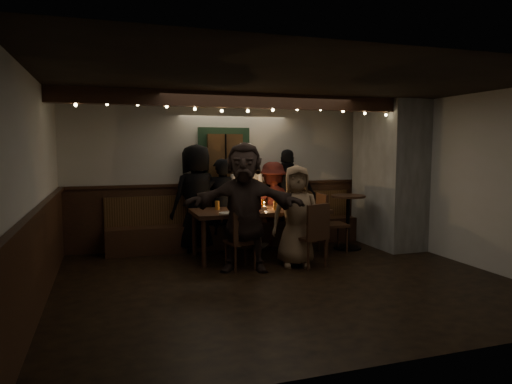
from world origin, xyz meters
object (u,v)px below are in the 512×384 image
object	(u,v)px
high_top	(348,215)
person_a	(196,198)
chair_near_left	(243,237)
person_f	(244,207)
person_b	(221,204)
dining_table	(260,213)
person_d	(273,204)
person_g	(296,216)
person_c	(244,196)
person_e	(288,197)
chair_end	(328,219)
chair_near_right	(313,232)

from	to	relation	value
high_top	person_a	xyz separation A→B (m)	(-2.57, 0.69, 0.32)
chair_near_left	person_a	xyz separation A→B (m)	(-0.40, 1.48, 0.43)
chair_near_left	person_f	distance (m)	0.45
high_top	person_f	distance (m)	2.33
person_b	person_f	size ratio (longest dim) A/B	0.86
dining_table	person_d	distance (m)	0.88
high_top	person_b	size ratio (longest dim) A/B	0.60
person_g	high_top	bearing A→B (deg)	45.35
person_a	person_b	world-z (taller)	person_a
person_c	person_e	world-z (taller)	person_c
person_f	person_b	bearing A→B (deg)	109.12
high_top	person_f	xyz separation A→B (m)	(-2.16, -0.80, 0.33)
person_e	person_g	bearing A→B (deg)	95.82
person_c	chair_near_left	bearing A→B (deg)	96.81
dining_table	person_b	world-z (taller)	person_b
high_top	person_f	size ratio (longest dim) A/B	0.51
person_e	chair_end	bearing A→B (deg)	142.56
person_b	person_d	world-z (taller)	person_b
person_b	person_f	xyz separation A→B (m)	(-0.01, -1.42, 0.13)
person_d	person_g	size ratio (longest dim) A/B	1.00
dining_table	person_e	bearing A→B (deg)	42.31
chair_near_right	person_b	bearing A→B (deg)	122.01
chair_end	person_d	size ratio (longest dim) A/B	0.66
chair_end	high_top	world-z (taller)	chair_end
chair_near_left	person_f	xyz separation A→B (m)	(0.02, -0.01, 0.45)
chair_near_right	chair_end	size ratio (longest dim) A/B	0.96
dining_table	person_a	world-z (taller)	person_a
dining_table	chair_near_right	world-z (taller)	chair_near_right
dining_table	person_f	size ratio (longest dim) A/B	1.17
person_c	person_g	world-z (taller)	person_c
chair_near_left	chair_end	distance (m)	1.86
chair_end	high_top	distance (m)	0.46
chair_near_left	person_e	bearing A→B (deg)	48.05
person_a	high_top	bearing A→B (deg)	145.55
person_b	person_e	xyz separation A→B (m)	(1.27, 0.04, 0.08)
person_c	person_e	size ratio (longest dim) A/B	1.06
person_c	person_d	world-z (taller)	person_c
chair_near_left	person_c	bearing A→B (deg)	72.88
person_e	person_f	distance (m)	1.94
person_b	person_e	size ratio (longest dim) A/B	0.91
chair_near_left	chair_near_right	xyz separation A→B (m)	(1.03, -0.20, 0.05)
person_g	person_e	bearing A→B (deg)	87.01
person_b	person_g	distance (m)	1.63
high_top	person_b	xyz separation A→B (m)	(-2.15, 0.62, 0.20)
person_e	person_g	xyz separation A→B (m)	(-0.46, -1.46, -0.11)
person_f	person_g	xyz separation A→B (m)	(0.82, 0.00, -0.17)
person_c	high_top	bearing A→B (deg)	-178.11
dining_table	person_f	distance (m)	0.91
chair_end	person_d	distance (m)	1.07
chair_near_left	chair_near_right	distance (m)	1.05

